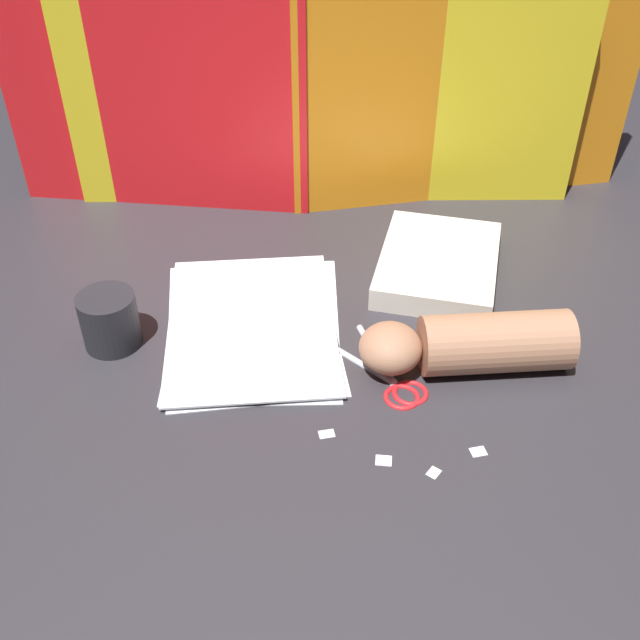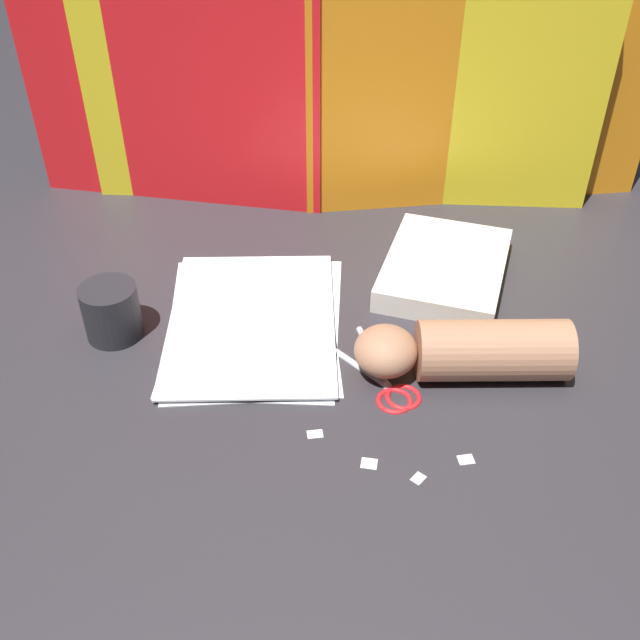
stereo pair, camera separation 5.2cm
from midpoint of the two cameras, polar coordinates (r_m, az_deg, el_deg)
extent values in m
plane|color=#2D2B30|center=(1.00, -0.54, -3.56)|extent=(6.00, 6.00, 0.00)
cube|color=red|center=(1.28, -14.26, 19.16)|extent=(0.51, 0.11, 0.54)
cube|color=yellow|center=(1.29, -0.78, 16.29)|extent=(0.86, 0.06, 0.36)
cube|color=orange|center=(1.29, 10.49, 19.84)|extent=(0.60, 0.11, 0.54)
cube|color=white|center=(1.07, -6.27, -0.41)|extent=(0.24, 0.33, 0.00)
cube|color=white|center=(1.07, -6.65, -0.32)|extent=(0.26, 0.34, 0.00)
cube|color=white|center=(1.06, -6.65, -0.27)|extent=(0.24, 0.33, 0.00)
cube|color=silver|center=(1.17, 7.74, 4.20)|extent=(0.23, 0.27, 0.04)
sphere|color=silver|center=(0.97, 4.09, -4.68)|extent=(0.01, 0.01, 0.01)
cylinder|color=silver|center=(1.00, 1.39, -3.06)|extent=(0.09, 0.09, 0.01)
torus|color=red|center=(0.96, 5.37, -5.44)|extent=(0.07, 0.07, 0.01)
cylinder|color=silver|center=(1.01, 2.80, -2.44)|extent=(0.04, 0.12, 0.01)
torus|color=red|center=(0.95, 4.71, -5.75)|extent=(0.06, 0.06, 0.01)
cylinder|color=#A87556|center=(0.99, 11.77, -1.72)|extent=(0.20, 0.08, 0.08)
ellipsoid|color=#A87556|center=(0.97, 3.86, -2.17)|extent=(0.08, 0.09, 0.06)
cube|color=white|center=(0.88, 6.95, -11.50)|extent=(0.02, 0.02, 0.00)
cube|color=white|center=(0.91, -1.15, -8.70)|extent=(0.02, 0.02, 0.00)
cube|color=white|center=(0.90, 10.34, -9.87)|extent=(0.02, 0.02, 0.00)
cube|color=white|center=(0.88, 3.16, -10.67)|extent=(0.02, 0.02, 0.00)
cylinder|color=#232328|center=(1.06, -17.10, -0.05)|extent=(0.08, 0.08, 0.08)
camera|label=1|loc=(0.03, -91.52, -1.20)|focal=42.00mm
camera|label=2|loc=(0.03, 88.48, 1.20)|focal=42.00mm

